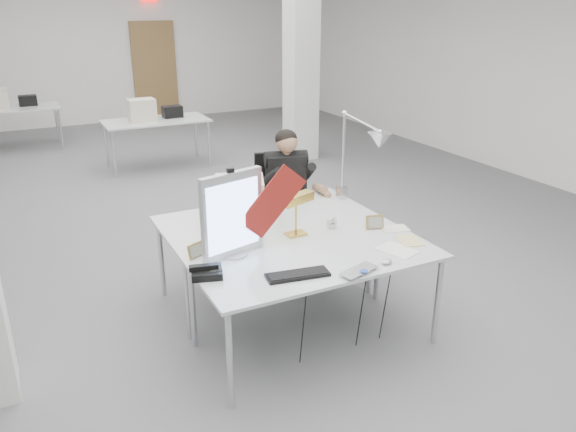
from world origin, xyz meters
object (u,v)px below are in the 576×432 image
object	(u,v)px
monitor	(232,215)
beige_monitor	(240,201)
office_chair	(285,210)
desk_phone	(207,273)
desk_main	(317,258)
bankers_lamp	(296,216)
architect_lamp	(358,162)
seated_person	(287,174)
laptop	(364,273)

from	to	relation	value
monitor	beige_monitor	bearing A→B (deg)	48.91
office_chair	desk_phone	distance (m)	2.04
desk_main	monitor	size ratio (longest dim) A/B	2.87
bankers_lamp	architect_lamp	bearing A→B (deg)	4.06
beige_monitor	desk_phone	bearing A→B (deg)	-103.42
seated_person	desk_phone	distance (m)	1.99
office_chair	architect_lamp	bearing A→B (deg)	-52.44
seated_person	laptop	world-z (taller)	seated_person
monitor	bankers_lamp	xyz separation A→B (m)	(0.58, 0.13, -0.15)
desk_main	laptop	world-z (taller)	laptop
laptop	monitor	bearing A→B (deg)	117.35
laptop	architect_lamp	xyz separation A→B (m)	(0.70, 1.18, 0.40)
seated_person	laptop	size ratio (longest dim) A/B	3.25
laptop	architect_lamp	bearing A→B (deg)	42.50
desk_main	architect_lamp	xyz separation A→B (m)	(0.84, 0.77, 0.43)
desk_main	seated_person	xyz separation A→B (m)	(0.51, 1.52, 0.16)
seated_person	architect_lamp	distance (m)	0.86
laptop	desk_phone	world-z (taller)	desk_phone
office_chair	monitor	distance (m)	1.75
desk_main	office_chair	distance (m)	1.67
office_chair	bankers_lamp	size ratio (longest dim) A/B	3.13
beige_monitor	architect_lamp	size ratio (longest dim) A/B	0.48
desk_main	architect_lamp	world-z (taller)	architect_lamp
laptop	desk_phone	distance (m)	1.06
desk_main	seated_person	distance (m)	1.62
monitor	desk_phone	size ratio (longest dim) A/B	3.05
monitor	desk_main	bearing A→B (deg)	-43.05
seated_person	monitor	bearing A→B (deg)	-114.88
monitor	desk_phone	xyz separation A→B (m)	(-0.28, -0.24, -0.29)
monitor	beige_monitor	xyz separation A→B (m)	(0.29, 0.59, -0.13)
desk_phone	office_chair	bearing A→B (deg)	65.10
laptop	beige_monitor	xyz separation A→B (m)	(-0.38, 1.28, 0.18)
seated_person	monitor	world-z (taller)	seated_person
desk_main	bankers_lamp	world-z (taller)	bankers_lamp
desk_phone	desk_main	bearing A→B (deg)	12.68
desk_main	office_chair	bearing A→B (deg)	71.88
monitor	bankers_lamp	world-z (taller)	monitor
monitor	laptop	bearing A→B (deg)	-60.76
architect_lamp	monitor	bearing A→B (deg)	-176.44
laptop	beige_monitor	bearing A→B (deg)	89.92
office_chair	beige_monitor	xyz separation A→B (m)	(-0.76, -0.70, 0.44)
desk_phone	beige_monitor	bearing A→B (deg)	71.40
bankers_lamp	desk_phone	distance (m)	0.95
office_chair	desk_phone	bearing A→B (deg)	-115.78
laptop	desk_phone	size ratio (longest dim) A/B	1.45
office_chair	beige_monitor	bearing A→B (deg)	-121.91
architect_lamp	laptop	bearing A→B (deg)	-136.59
seated_person	bankers_lamp	size ratio (longest dim) A/B	3.01
office_chair	monitor	bearing A→B (deg)	-113.76
beige_monitor	office_chair	bearing A→B (deg)	64.15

